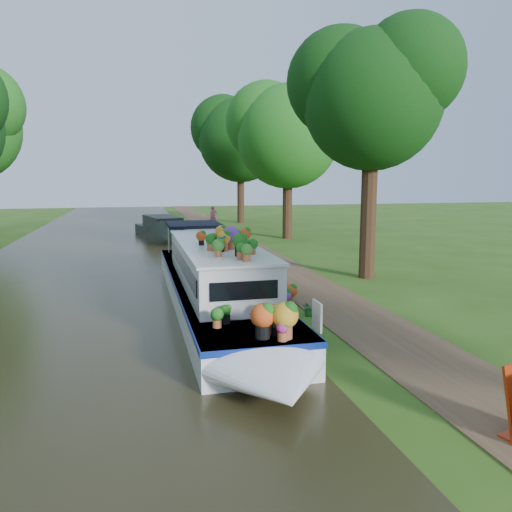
{
  "coord_description": "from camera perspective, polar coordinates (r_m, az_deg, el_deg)",
  "views": [
    {
      "loc": [
        -4.32,
        -13.38,
        3.61
      ],
      "look_at": [
        -0.86,
        0.85,
        1.3
      ],
      "focal_mm": 35.0,
      "sensor_mm": 36.0,
      "label": 1
    }
  ],
  "objects": [
    {
      "name": "ground",
      "position": [
        14.52,
        4.12,
        -5.46
      ],
      "size": [
        100.0,
        100.0,
        0.0
      ],
      "primitive_type": "plane",
      "color": "#2A4E13",
      "rests_on": "ground"
    },
    {
      "name": "canal_water",
      "position": [
        13.96,
        -20.22,
        -6.56
      ],
      "size": [
        10.0,
        100.0,
        0.02
      ],
      "primitive_type": "cube",
      "color": "black",
      "rests_on": "ground"
    },
    {
      "name": "towpath",
      "position": [
        14.92,
        8.53,
        -5.09
      ],
      "size": [
        2.2,
        100.0,
        0.03
      ],
      "primitive_type": "cube",
      "color": "brown",
      "rests_on": "ground"
    },
    {
      "name": "plant_boat",
      "position": [
        13.45,
        -4.52,
        -2.9
      ],
      "size": [
        2.29,
        13.52,
        2.31
      ],
      "color": "white",
      "rests_on": "canal_water"
    },
    {
      "name": "tree_near_overhang",
      "position": [
        18.58,
        13.06,
        18.01
      ],
      "size": [
        5.52,
        5.28,
        8.99
      ],
      "color": "black",
      "rests_on": "ground"
    },
    {
      "name": "tree_near_mid",
      "position": [
        29.93,
        3.61,
        14.37
      ],
      "size": [
        6.9,
        6.6,
        9.4
      ],
      "color": "black",
      "rests_on": "ground"
    },
    {
      "name": "tree_near_far",
      "position": [
        40.48,
        -1.84,
        13.84
      ],
      "size": [
        7.59,
        7.26,
        10.3
      ],
      "color": "black",
      "rests_on": "ground"
    },
    {
      "name": "second_boat",
      "position": [
        30.28,
        -10.64,
        2.99
      ],
      "size": [
        3.17,
        7.14,
        1.32
      ],
      "rotation": [
        0.0,
        0.0,
        0.21
      ],
      "color": "black",
      "rests_on": "canal_water"
    },
    {
      "name": "pedestrian_pink",
      "position": [
        36.14,
        -4.9,
        4.5
      ],
      "size": [
        0.64,
        0.5,
        1.56
      ],
      "primitive_type": "imported",
      "rotation": [
        0.0,
        0.0,
        0.24
      ],
      "color": "#BF4E7E",
      "rests_on": "towpath"
    },
    {
      "name": "verge_plant",
      "position": [
        13.28,
        6.07,
        -5.93
      ],
      "size": [
        0.47,
        0.44,
        0.42
      ],
      "primitive_type": "imported",
      "rotation": [
        0.0,
        0.0,
        0.36
      ],
      "color": "#1F6927",
      "rests_on": "ground"
    }
  ]
}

